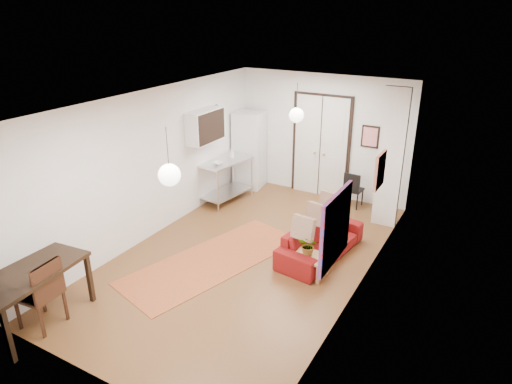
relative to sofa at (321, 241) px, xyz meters
The scene contains 27 objects.
floor 1.39m from the sofa, 149.04° to the right, with size 7.00×7.00×0.00m, color brown.
ceiling 2.94m from the sofa, 149.04° to the right, with size 4.20×7.00×0.02m, color silver.
wall_back 3.25m from the sofa, 112.57° to the left, with size 4.20×0.02×2.90m, color white.
wall_front 4.51m from the sofa, 105.50° to the right, with size 4.20×0.02×2.90m, color white.
wall_left 3.53m from the sofa, 167.92° to the right, with size 0.02×7.00×2.90m, color white.
wall_right 1.65m from the sofa, 36.76° to the right, with size 0.02×7.00×2.90m, color white.
double_doors 3.13m from the sofa, 112.91° to the left, with size 1.44×0.06×2.50m, color silver.
stub_partition 2.29m from the sofa, 69.69° to the left, with size 0.50×0.10×2.90m, color white.
wall_cabinet 3.57m from the sofa, 165.44° to the left, with size 0.35×1.00×0.70m, color white.
painting_popart 2.54m from the sofa, 64.96° to the right, with size 0.05×1.00×1.00m, color red.
painting_abstract 1.77m from the sofa, ahead, with size 0.05×0.50×0.60m, color beige.
poster_back 3.07m from the sofa, 90.30° to the left, with size 0.40×0.03×0.50m, color red.
print_left 3.86m from the sofa, 158.08° to the left, with size 0.03×0.44×0.54m, color #9B7140.
pendant_back 2.63m from the sofa, 131.83° to the left, with size 0.30×0.30×0.80m.
pendant_front 3.53m from the sofa, 113.34° to the right, with size 0.30×0.30×0.80m.
kilim_rug 2.01m from the sofa, 144.70° to the right, with size 1.30×3.48×0.01m, color #B05D2C.
sofa is the anchor object (origin of this frame).
coffee_table 0.71m from the sofa, 93.68° to the right, with size 0.86×0.50×0.37m.
potted_plant 0.76m from the sofa, 85.64° to the right, with size 0.33×0.29×0.37m, color #3B6D31.
kitchen_counter 3.21m from the sofa, 155.88° to the left, with size 0.82×1.38×1.00m.
bowl 3.17m from the sofa, 160.98° to the left, with size 0.23×0.23×0.06m, color beige.
soap_bottle 3.40m from the sofa, 151.92° to the left, with size 0.09×0.10×0.21m, color teal.
fridge 3.82m from the sofa, 140.58° to the left, with size 0.68×0.68×1.92m, color silver.
dining_table 4.85m from the sofa, 127.14° to the right, with size 1.04×1.65×0.87m.
dining_chair_near 4.64m from the sofa, 126.60° to the right, with size 0.56×0.76×1.07m.
dining_chair_far 4.66m from the sofa, 126.42° to the right, with size 0.56×0.76×1.07m.
black_side_chair 2.54m from the sofa, 94.17° to the left, with size 0.41×0.41×0.84m.
Camera 1 is at (3.76, -6.35, 4.34)m, focal length 32.00 mm.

